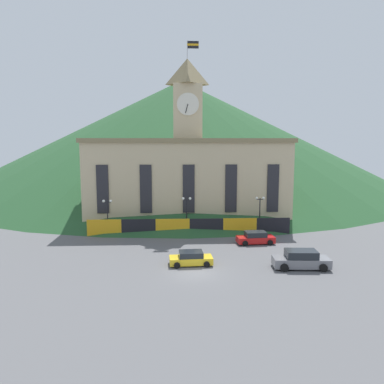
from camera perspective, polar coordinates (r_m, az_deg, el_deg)
name	(u,v)px	position (r m, az deg, el deg)	size (l,w,h in m)	color
ground_plane	(196,273)	(35.29, 0.59, -12.22)	(160.00, 160.00, 0.00)	#565659
civic_building	(187,176)	(54.74, -0.69, 2.38)	(29.39, 9.35, 26.01)	#C6B289
banner_fence	(190,227)	(48.48, -0.37, -5.35)	(26.22, 0.12, 2.16)	gold
hillside_backdrop	(181,134)	(102.25, -1.67, 8.81)	(113.67, 113.67, 28.04)	#234C28
street_lamp_far_left	(107,209)	(49.59, -12.77, -2.54)	(1.26, 0.36, 4.59)	black
street_lamp_center	(187,207)	(48.82, -0.83, -2.31)	(1.26, 0.36, 4.85)	black
street_lamp_far_right	(260,206)	(50.08, 10.30, -2.18)	(1.26, 0.36, 4.85)	black
car_gray_pickup	(301,260)	(37.76, 16.28, -9.90)	(5.42, 2.65, 1.75)	slate
car_yellow_coupe	(191,258)	(37.29, -0.17, -10.10)	(4.29, 2.30, 1.35)	yellow
car_red_sedan	(255,238)	(45.33, 9.65, -6.92)	(4.52, 2.39, 1.45)	red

